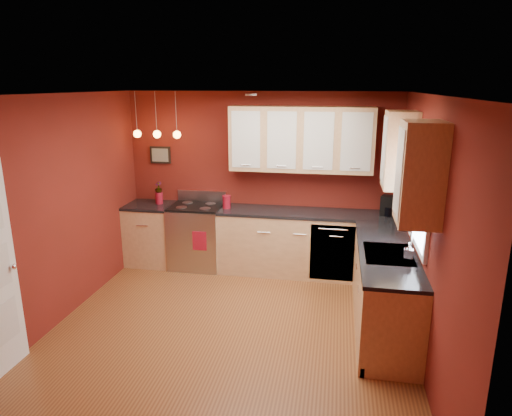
% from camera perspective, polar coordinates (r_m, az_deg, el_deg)
% --- Properties ---
extents(floor, '(4.20, 4.20, 0.00)m').
position_cam_1_polar(floor, '(5.34, -3.37, -15.13)').
color(floor, brown).
rests_on(floor, ground).
extents(ceiling, '(4.00, 4.20, 0.02)m').
position_cam_1_polar(ceiling, '(4.61, -3.89, 14.00)').
color(ceiling, beige).
rests_on(ceiling, wall_back).
extents(wall_back, '(4.00, 0.02, 2.60)m').
position_cam_1_polar(wall_back, '(6.81, 0.59, 3.41)').
color(wall_back, maroon).
rests_on(wall_back, floor).
extents(wall_front, '(4.00, 0.02, 2.60)m').
position_cam_1_polar(wall_front, '(2.97, -13.53, -13.34)').
color(wall_front, maroon).
rests_on(wall_front, floor).
extents(wall_left, '(0.02, 4.20, 2.60)m').
position_cam_1_polar(wall_left, '(5.62, -23.82, -0.47)').
color(wall_left, maroon).
rests_on(wall_left, floor).
extents(wall_right, '(0.02, 4.20, 2.60)m').
position_cam_1_polar(wall_right, '(4.77, 20.47, -2.81)').
color(wall_right, maroon).
rests_on(wall_right, floor).
extents(base_cabinets_back_left, '(0.70, 0.60, 0.90)m').
position_cam_1_polar(base_cabinets_back_left, '(7.21, -12.90, -3.30)').
color(base_cabinets_back_left, tan).
rests_on(base_cabinets_back_left, floor).
extents(base_cabinets_back_right, '(2.54, 0.60, 0.90)m').
position_cam_1_polar(base_cabinets_back_right, '(6.67, 6.34, -4.53)').
color(base_cabinets_back_right, tan).
rests_on(base_cabinets_back_right, floor).
extents(base_cabinets_right, '(0.60, 2.10, 0.90)m').
position_cam_1_polar(base_cabinets_right, '(5.44, 15.69, -9.76)').
color(base_cabinets_right, tan).
rests_on(base_cabinets_right, floor).
extents(counter_back_left, '(0.70, 0.62, 0.04)m').
position_cam_1_polar(counter_back_left, '(7.08, -13.13, 0.31)').
color(counter_back_left, black).
rests_on(counter_back_left, base_cabinets_back_left).
extents(counter_back_right, '(2.54, 0.62, 0.04)m').
position_cam_1_polar(counter_back_right, '(6.53, 6.46, -0.64)').
color(counter_back_right, black).
rests_on(counter_back_right, base_cabinets_back_right).
extents(counter_right, '(0.62, 2.10, 0.04)m').
position_cam_1_polar(counter_right, '(5.26, 16.05, -5.11)').
color(counter_right, black).
rests_on(counter_right, base_cabinets_right).
extents(gas_range, '(0.76, 0.64, 1.11)m').
position_cam_1_polar(gas_range, '(6.95, -7.36, -3.46)').
color(gas_range, '#ACACB0').
rests_on(gas_range, floor).
extents(dishwasher_front, '(0.60, 0.02, 0.80)m').
position_cam_1_polar(dishwasher_front, '(6.39, 9.48, -5.56)').
color(dishwasher_front, '#ACACB0').
rests_on(dishwasher_front, base_cabinets_back_right).
extents(sink, '(0.50, 0.70, 0.33)m').
position_cam_1_polar(sink, '(5.13, 16.23, -5.74)').
color(sink, gray).
rests_on(sink, counter_right).
extents(window, '(0.06, 1.02, 1.22)m').
position_cam_1_polar(window, '(4.95, 20.02, 2.55)').
color(window, white).
rests_on(window, wall_right).
extents(upper_cabinets_back, '(2.00, 0.35, 0.90)m').
position_cam_1_polar(upper_cabinets_back, '(6.46, 5.65, 8.54)').
color(upper_cabinets_back, tan).
rests_on(upper_cabinets_back, wall_back).
extents(upper_cabinets_right, '(0.35, 1.95, 0.90)m').
position_cam_1_polar(upper_cabinets_right, '(4.90, 18.53, 5.69)').
color(upper_cabinets_right, tan).
rests_on(upper_cabinets_right, wall_right).
extents(wall_picture, '(0.32, 0.03, 0.26)m').
position_cam_1_polar(wall_picture, '(7.15, -11.86, 6.51)').
color(wall_picture, black).
rests_on(wall_picture, wall_back).
extents(pendant_lights, '(0.71, 0.11, 0.66)m').
position_cam_1_polar(pendant_lights, '(6.76, -12.28, 9.07)').
color(pendant_lights, gray).
rests_on(pendant_lights, ceiling).
extents(red_canister, '(0.12, 0.12, 0.19)m').
position_cam_1_polar(red_canister, '(6.66, -3.70, 0.77)').
color(red_canister, maroon).
rests_on(red_canister, counter_back_right).
extents(red_vase, '(0.11, 0.11, 0.18)m').
position_cam_1_polar(red_vase, '(7.05, -12.02, 1.23)').
color(red_vase, maroon).
rests_on(red_vase, counter_back_left).
extents(flowers, '(0.13, 0.13, 0.18)m').
position_cam_1_polar(flowers, '(7.02, -12.09, 2.49)').
color(flowers, maroon).
rests_on(flowers, red_vase).
extents(coffee_maker, '(0.24, 0.23, 0.27)m').
position_cam_1_polar(coffee_maker, '(6.54, 16.23, 0.19)').
color(coffee_maker, black).
rests_on(coffee_maker, counter_back_right).
extents(soap_pump, '(0.11, 0.11, 0.20)m').
position_cam_1_polar(soap_pump, '(4.93, 18.54, -5.25)').
color(soap_pump, white).
rests_on(soap_pump, counter_right).
extents(dish_towel, '(0.20, 0.01, 0.28)m').
position_cam_1_polar(dish_towel, '(6.60, -7.09, -4.12)').
color(dish_towel, maroon).
rests_on(dish_towel, gas_range).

